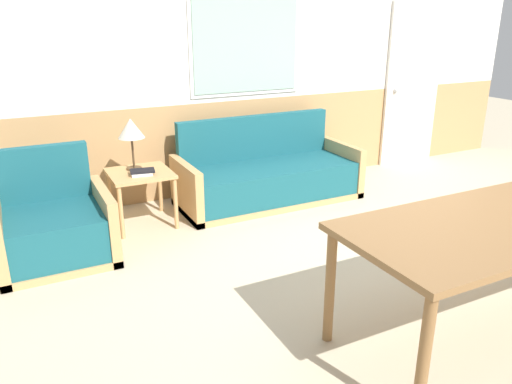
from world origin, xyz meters
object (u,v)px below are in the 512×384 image
table_lamp (131,130)px  dining_table (505,228)px  side_table (140,180)px  couch (268,177)px  armchair (55,229)px

table_lamp → dining_table: size_ratio=0.24×
side_table → table_lamp: (-0.02, 0.10, 0.46)m
side_table → couch: bearing=1.6°
side_table → table_lamp: table_lamp is taller
couch → armchair: 2.23m
couch → table_lamp: table_lamp is taller
armchair → side_table: armchair is taller
table_lamp → dining_table: bearing=-61.3°
armchair → table_lamp: (0.79, 0.48, 0.64)m
side_table → dining_table: 3.08m
side_table → dining_table: dining_table is taller
couch → armchair: (-2.18, -0.42, 0.00)m
table_lamp → dining_table: table_lamp is taller
armchair → side_table: 0.92m
armchair → table_lamp: bearing=29.4°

